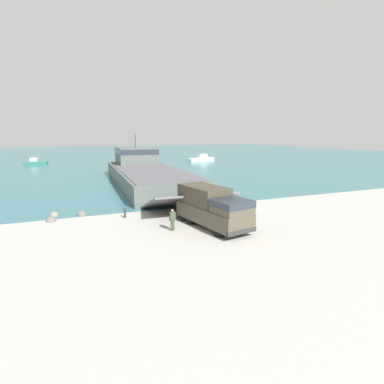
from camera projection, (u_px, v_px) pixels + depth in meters
ground_plane at (225, 214)px, 27.45m from camera, size 240.00×240.00×0.00m
water_surface at (107, 154)px, 113.06m from camera, size 240.00×180.00×0.01m
landing_craft at (145, 171)px, 46.08m from camera, size 9.85×35.56×7.33m
military_truck at (212, 207)px, 23.43m from camera, size 3.80×7.38×3.10m
soldier_on_ramp at (172, 218)px, 22.56m from camera, size 0.48×0.34×1.67m
moored_boat_a at (35, 162)px, 73.22m from camera, size 5.42×2.65×1.70m
moored_boat_b at (201, 159)px, 83.19m from camera, size 8.61×4.50×1.97m
mooring_bollard at (125, 213)px, 26.18m from camera, size 0.24×0.24×0.85m
shoreline_rock_a at (51, 221)px, 25.18m from camera, size 0.84×0.84×0.84m
shoreline_rock_b at (54, 216)px, 26.80m from camera, size 0.83×0.83×0.83m
shoreline_rock_c at (82, 215)px, 27.10m from camera, size 0.85×0.85×0.85m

